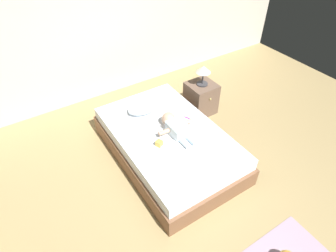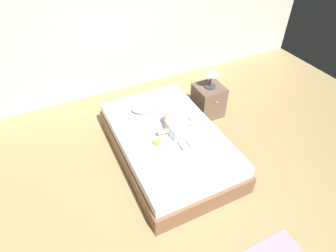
% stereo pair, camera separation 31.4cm
% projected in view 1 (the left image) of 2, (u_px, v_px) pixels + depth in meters
% --- Properties ---
extents(ground_plane, '(8.00, 8.00, 0.00)m').
position_uv_depth(ground_plane, '(201.00, 226.00, 3.08)').
color(ground_plane, '#A28A5A').
extents(wall_behind_bed, '(8.00, 0.12, 2.53)m').
position_uv_depth(wall_behind_bed, '(83.00, 23.00, 4.17)').
color(wall_behind_bed, silver).
rests_on(wall_behind_bed, ground_plane).
extents(bed, '(1.27, 2.02, 0.42)m').
position_uv_depth(bed, '(168.00, 144.00, 3.76)').
color(bed, brown).
rests_on(bed, ground_plane).
extents(pillow, '(0.46, 0.29, 0.11)m').
position_uv_depth(pillow, '(144.00, 107.00, 3.92)').
color(pillow, silver).
rests_on(pillow, bed).
extents(baby, '(0.50, 0.61, 0.18)m').
position_uv_depth(baby, '(175.00, 126.00, 3.59)').
color(baby, white).
rests_on(baby, bed).
extents(toothbrush, '(0.06, 0.12, 0.02)m').
position_uv_depth(toothbrush, '(187.00, 118.00, 3.83)').
color(toothbrush, '#BD2FA7').
rests_on(toothbrush, bed).
extents(nightstand, '(0.41, 0.44, 0.50)m').
position_uv_depth(nightstand, '(201.00, 98.00, 4.47)').
color(nightstand, brown).
rests_on(nightstand, ground_plane).
extents(lamp, '(0.22, 0.22, 0.31)m').
position_uv_depth(lamp, '(203.00, 71.00, 4.16)').
color(lamp, '#333338').
rests_on(lamp, nightstand).
extents(toy_block, '(0.10, 0.10, 0.07)m').
position_uv_depth(toy_block, '(159.00, 143.00, 3.41)').
color(toy_block, '#E2BB4A').
rests_on(toy_block, bed).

